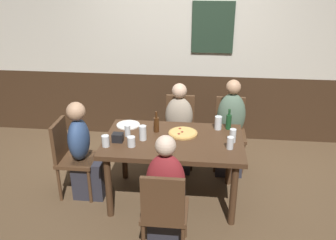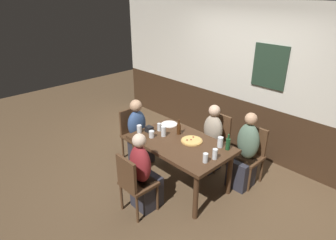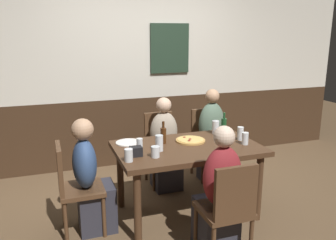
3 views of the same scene
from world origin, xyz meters
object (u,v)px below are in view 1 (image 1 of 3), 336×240
object	(u,v)px
dining_table	(174,147)
pint_glass_stout	(106,142)
chair_right_far	(230,128)
person_mid_near	(166,200)
condiment_caddy	(118,138)
person_head_west	(85,157)
pizza	(183,133)
person_mid_far	(179,134)
chair_head_west	(70,154)
beer_bottle_green	(229,121)
beer_glass_tall	(131,142)
pint_glass_amber	(128,131)
beer_bottle_brown	(156,124)
plate_white_large	(128,125)
chair_mid_far	(180,126)
chair_mid_near	(164,210)
pint_glass_pale	(233,136)
tumbler_short	(230,144)
tumbler_water	(143,134)
highball_clear	(218,124)
person_right_far	(230,134)

from	to	relation	value
dining_table	pint_glass_stout	size ratio (longest dim) A/B	12.42
chair_right_far	person_mid_near	bearing A→B (deg)	-112.24
condiment_caddy	person_head_west	bearing A→B (deg)	164.59
pizza	dining_table	bearing A→B (deg)	-123.79
chair_right_far	person_mid_far	bearing A→B (deg)	-165.56
chair_head_west	beer_bottle_green	world-z (taller)	beer_bottle_green
beer_glass_tall	pint_glass_amber	bearing A→B (deg)	110.70
beer_bottle_brown	plate_white_large	size ratio (longest dim) A/B	0.89
chair_mid_far	pizza	size ratio (longest dim) A/B	2.83
chair_right_far	person_head_west	bearing A→B (deg)	-151.92
chair_mid_near	pint_glass_pale	bearing A→B (deg)	54.95
pint_glass_pale	tumbler_short	xyz separation A→B (m)	(-0.03, -0.15, -0.01)
chair_right_far	chair_mid_far	bearing A→B (deg)	180.00
chair_head_west	pint_glass_amber	world-z (taller)	chair_head_west
plate_white_large	person_head_west	bearing A→B (deg)	-146.36
chair_right_far	tumbler_water	bearing A→B (deg)	-136.41
tumbler_water	condiment_caddy	xyz separation A→B (m)	(-0.25, -0.07, -0.02)
highball_clear	beer_bottle_brown	distance (m)	0.68
chair_head_west	highball_clear	distance (m)	1.66
pint_glass_amber	beer_bottle_brown	bearing A→B (deg)	25.31
beer_glass_tall	beer_bottle_brown	bearing A→B (deg)	61.07
pint_glass_stout	tumbler_short	bearing A→B (deg)	3.72
tumbler_water	tumbler_short	bearing A→B (deg)	-6.64
chair_mid_near	tumbler_short	size ratio (longest dim) A/B	7.00
person_right_far	plate_white_large	world-z (taller)	person_right_far
person_head_west	tumbler_water	distance (m)	0.74
pint_glass_pale	person_mid_near	bearing A→B (deg)	-130.86
pint_glass_pale	chair_head_west	bearing A→B (deg)	-179.92
pint_glass_pale	pint_glass_stout	distance (m)	1.29
chair_right_far	person_right_far	world-z (taller)	person_right_far
chair_mid_near	pint_glass_stout	bearing A→B (deg)	136.27
pint_glass_amber	highball_clear	bearing A→B (deg)	15.87
highball_clear	tumbler_short	bearing A→B (deg)	-76.48
person_head_west	condiment_caddy	xyz separation A→B (m)	(0.41, -0.11, 0.32)
chair_mid_near	beer_bottle_brown	world-z (taller)	beer_bottle_brown
tumbler_short	pint_glass_amber	xyz separation A→B (m)	(-1.06, 0.18, -0.00)
chair_head_west	person_right_far	bearing A→B (deg)	21.47
beer_glass_tall	beer_bottle_green	size ratio (longest dim) A/B	0.44
dining_table	person_mid_far	bearing A→B (deg)	90.00
person_head_west	condiment_caddy	bearing A→B (deg)	-15.41
chair_mid_far	person_mid_near	xyz separation A→B (m)	(-0.00, -1.56, -0.02)
chair_mid_far	beer_glass_tall	xyz separation A→B (m)	(-0.40, -1.06, 0.29)
pint_glass_stout	person_mid_far	bearing A→B (deg)	54.52
person_mid_near	pint_glass_stout	distance (m)	0.87
pizza	plate_white_large	distance (m)	0.65
chair_head_west	pint_glass_amber	bearing A→B (deg)	2.35
highball_clear	tumbler_water	xyz separation A→B (m)	(-0.78, -0.34, 0.00)
chair_head_west	chair_right_far	xyz separation A→B (m)	(1.78, 0.86, 0.00)
tumbler_short	condiment_caddy	distance (m)	1.14
pint_glass_stout	chair_right_far	bearing A→B (deg)	40.04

